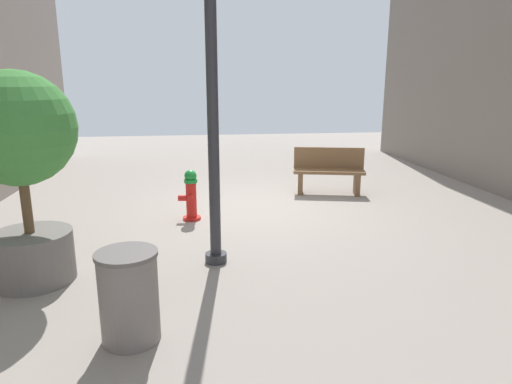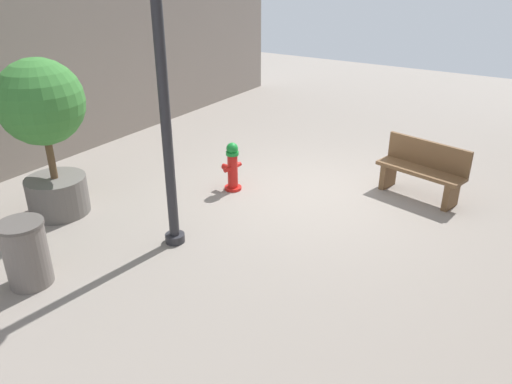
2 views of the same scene
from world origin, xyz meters
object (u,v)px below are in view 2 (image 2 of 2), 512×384
planter_tree (44,122)px  street_lamp (162,76)px  bench_near (422,169)px  trash_bin (26,253)px  fire_hydrant (232,166)px

planter_tree → street_lamp: bearing=-172.5°
bench_near → trash_bin: (3.36, 5.13, -0.06)m
street_lamp → trash_bin: bearing=63.7°
bench_near → street_lamp: street_lamp is taller
planter_tree → street_lamp: size_ratio=0.64×
planter_tree → trash_bin: planter_tree is taller
fire_hydrant → planter_tree: bearing=50.3°
bench_near → trash_bin: bearing=56.8°
planter_tree → street_lamp: street_lamp is taller
fire_hydrant → planter_tree: 3.05m
bench_near → planter_tree: planter_tree is taller
fire_hydrant → street_lamp: street_lamp is taller
fire_hydrant → bench_near: 3.21m
bench_near → street_lamp: (2.51, 3.41, 1.89)m
bench_near → planter_tree: size_ratio=0.62×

